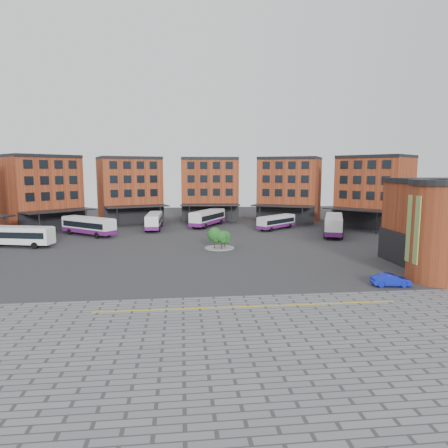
{
  "coord_description": "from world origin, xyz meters",
  "views": [
    {
      "loc": [
        -3.56,
        -46.3,
        11.5
      ],
      "look_at": [
        2.39,
        9.42,
        4.0
      ],
      "focal_mm": 32.0,
      "sensor_mm": 36.0,
      "label": 1
    }
  ],
  "objects": [
    {
      "name": "bus_c",
      "position": [
        -9.01,
        32.8,
        1.7
      ],
      "size": [
        2.97,
        11.16,
        3.13
      ],
      "rotation": [
        0.0,
        0.0,
        -0.02
      ],
      "color": "white",
      "rests_on": "ground"
    },
    {
      "name": "bus_b",
      "position": [
        -20.14,
        26.28,
        1.77
      ],
      "size": [
        10.73,
        9.38,
        3.28
      ],
      "rotation": [
        0.0,
        0.0,
        0.89
      ],
      "color": "white",
      "rests_on": "ground"
    },
    {
      "name": "main_building",
      "position": [
        -4.77,
        38.25,
        7.23
      ],
      "size": [
        94.14,
        42.48,
        14.6
      ],
      "color": "brown",
      "rests_on": "ground"
    },
    {
      "name": "bus_f",
      "position": [
        23.54,
        22.01,
        1.93
      ],
      "size": [
        7.36,
        12.8,
        3.56
      ],
      "rotation": [
        0.0,
        0.0,
        -0.38
      ],
      "color": "white",
      "rests_on": "ground"
    },
    {
      "name": "bus_a",
      "position": [
        -28.47,
        16.4,
        1.85
      ],
      "size": [
        11.32,
        5.0,
        3.12
      ],
      "rotation": [
        0.0,
        0.0,
        1.34
      ],
      "color": "white",
      "rests_on": "ground"
    },
    {
      "name": "ground",
      "position": [
        0.0,
        0.0,
        0.0
      ],
      "size": [
        160.0,
        160.0,
        0.0
      ],
      "primitive_type": "plane",
      "color": "#28282B",
      "rests_on": "ground"
    },
    {
      "name": "blue_car",
      "position": [
        17.21,
        -9.43,
        0.62
      ],
      "size": [
        3.91,
        1.73,
        1.25
      ],
      "primitive_type": "imported",
      "rotation": [
        0.0,
        0.0,
        1.46
      ],
      "color": "#0E1CB7",
      "rests_on": "ground"
    },
    {
      "name": "yellow_line",
      "position": [
        2.0,
        -14.0,
        0.03
      ],
      "size": [
        26.0,
        0.15,
        0.02
      ],
      "primitive_type": "cube",
      "color": "gold",
      "rests_on": "paving_zone"
    },
    {
      "name": "bus_e",
      "position": [
        15.0,
        30.08,
        1.49
      ],
      "size": [
        8.91,
        8.03,
        2.75
      ],
      "rotation": [
        0.0,
        0.0,
        -0.87
      ],
      "color": "silver",
      "rests_on": "ground"
    },
    {
      "name": "bus_d",
      "position": [
        1.81,
        35.97,
        1.81
      ],
      "size": [
        8.17,
        11.64,
        3.33
      ],
      "rotation": [
        0.0,
        0.0,
        -0.51
      ],
      "color": "silver",
      "rests_on": "ground"
    },
    {
      "name": "tree_island",
      "position": [
        2.02,
        11.69,
        1.69
      ],
      "size": [
        4.4,
        4.4,
        3.25
      ],
      "color": "gray",
      "rests_on": "ground"
    },
    {
      "name": "paving_zone",
      "position": [
        2.0,
        -22.0,
        0.01
      ],
      "size": [
        50.0,
        22.0,
        0.02
      ],
      "primitive_type": "cube",
      "color": "slate",
      "rests_on": "ground"
    }
  ]
}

